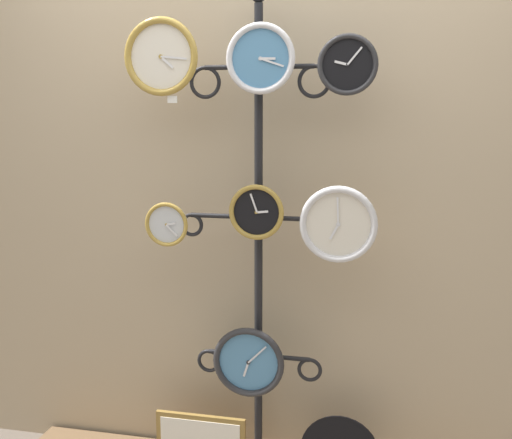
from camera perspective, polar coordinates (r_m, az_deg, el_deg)
shop_wall at (r=2.63m, az=0.97°, el=5.07°), size 4.40×0.04×2.80m
display_stand at (r=2.63m, az=0.23°, el=-10.76°), size 0.69×0.40×2.12m
clock_top_left at (r=2.46m, az=-9.01°, el=15.06°), size 0.30×0.04×0.30m
clock_top_center at (r=2.37m, az=0.45°, el=15.07°), size 0.27×0.04×0.27m
clock_top_right at (r=2.34m, az=8.73°, el=14.36°), size 0.23×0.04×0.23m
clock_middle_left at (r=2.51m, az=-8.48°, el=-0.45°), size 0.19×0.04×0.19m
clock_middle_center at (r=2.41m, az=0.06°, el=0.72°), size 0.23×0.04×0.23m
clock_middle_right at (r=2.34m, az=7.85°, el=-0.45°), size 0.30×0.04×0.30m
clock_bottom_center at (r=2.59m, az=-0.70°, el=-13.41°), size 0.31×0.04×0.31m
price_tag_upper at (r=2.44m, az=-7.98°, el=11.27°), size 0.04×0.00×0.03m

